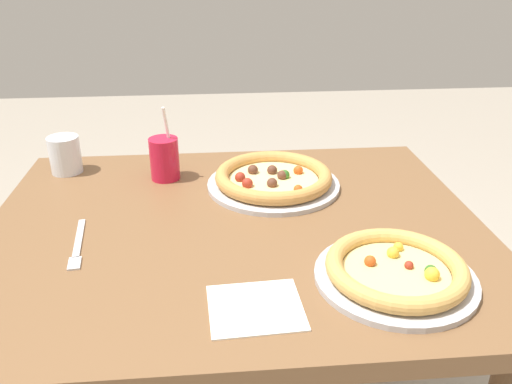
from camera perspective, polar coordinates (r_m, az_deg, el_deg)
dining_table at (r=1.22m, az=-2.16°, el=-8.30°), size 1.10×0.89×0.75m
pizza_near at (r=1.00m, az=15.07°, el=-8.32°), size 0.30×0.30×0.04m
pizza_far at (r=1.33m, az=1.90°, el=1.44°), size 0.34×0.34×0.05m
drink_cup_colored at (r=1.39m, az=-9.98°, el=3.64°), size 0.08×0.08×0.20m
water_cup_clear at (r=1.50m, az=-20.19°, el=3.91°), size 0.08×0.08×0.10m
paper_napkin at (r=0.91m, az=-0.04°, el=-12.52°), size 0.17×0.15×0.00m
fork at (r=1.14m, az=-18.92°, el=-5.57°), size 0.04×0.20×0.00m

